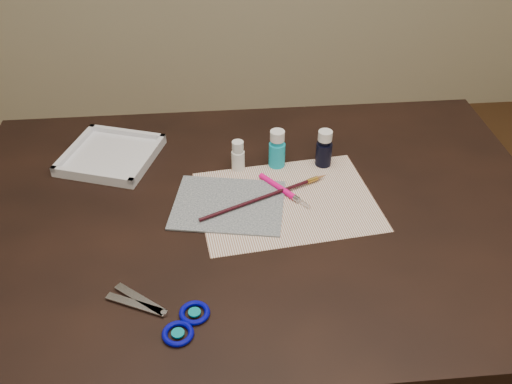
{
  "coord_description": "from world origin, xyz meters",
  "views": [
    {
      "loc": [
        -0.09,
        -0.96,
        1.53
      ],
      "look_at": [
        0.0,
        0.0,
        0.8
      ],
      "focal_mm": 40.0,
      "sensor_mm": 36.0,
      "label": 1
    }
  ],
  "objects": [
    {
      "name": "paintbrush",
      "position": [
        0.03,
        0.03,
        0.76
      ],
      "size": [
        0.3,
        0.15,
        0.01
      ],
      "primitive_type": null,
      "rotation": [
        0.0,
        0.0,
        0.43
      ],
      "color": "black",
      "rests_on": "canvas"
    },
    {
      "name": "palette_tray",
      "position": [
        -0.33,
        0.23,
        0.76
      ],
      "size": [
        0.26,
        0.26,
        0.02
      ],
      "primitive_type": "cube",
      "rotation": [
        0.0,
        0.0,
        -0.34
      ],
      "color": "silver",
      "rests_on": "table"
    },
    {
      "name": "paint_bottle_navy",
      "position": [
        0.18,
        0.16,
        0.8
      ],
      "size": [
        0.05,
        0.05,
        0.09
      ],
      "primitive_type": "cylinder",
      "rotation": [
        0.0,
        0.0,
        -0.35
      ],
      "color": "black",
      "rests_on": "table"
    },
    {
      "name": "craft_knife",
      "position": [
        0.07,
        0.05,
        0.76
      ],
      "size": [
        0.11,
        0.14,
        0.01
      ],
      "primitive_type": null,
      "rotation": [
        0.0,
        0.0,
        -0.94
      ],
      "color": "#FF0981",
      "rests_on": "paper"
    },
    {
      "name": "table",
      "position": [
        0.0,
        0.0,
        0.38
      ],
      "size": [
        1.3,
        0.9,
        0.75
      ],
      "primitive_type": "cube",
      "color": "black",
      "rests_on": "ground"
    },
    {
      "name": "scissors",
      "position": [
        -0.21,
        -0.27,
        0.76
      ],
      "size": [
        0.24,
        0.19,
        0.01
      ],
      "primitive_type": null,
      "rotation": [
        0.0,
        0.0,
        2.68
      ],
      "color": "silver",
      "rests_on": "table"
    },
    {
      "name": "paint_bottle_cyan",
      "position": [
        0.07,
        0.17,
        0.8
      ],
      "size": [
        0.04,
        0.04,
        0.1
      ],
      "primitive_type": "cylinder",
      "rotation": [
        0.0,
        0.0,
        0.0
      ],
      "color": "#13B2D0",
      "rests_on": "table"
    },
    {
      "name": "paint_bottle_white",
      "position": [
        -0.03,
        0.16,
        0.79
      ],
      "size": [
        0.04,
        0.04,
        0.08
      ],
      "primitive_type": "cylinder",
      "rotation": [
        0.0,
        0.0,
        0.37
      ],
      "color": "white",
      "rests_on": "table"
    },
    {
      "name": "paper",
      "position": [
        0.07,
        0.03,
        0.75
      ],
      "size": [
        0.42,
        0.34,
        0.0
      ],
      "primitive_type": "cube",
      "rotation": [
        0.0,
        0.0,
        0.12
      ],
      "color": "white",
      "rests_on": "table"
    },
    {
      "name": "canvas",
      "position": [
        -0.06,
        0.02,
        0.75
      ],
      "size": [
        0.27,
        0.23,
        0.0
      ],
      "primitive_type": "cube",
      "rotation": [
        0.0,
        0.0,
        -0.19
      ],
      "color": "black",
      "rests_on": "paper"
    }
  ]
}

